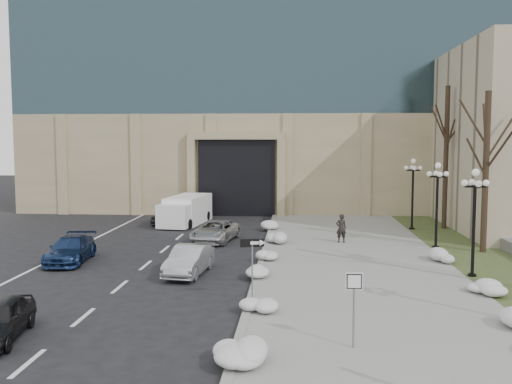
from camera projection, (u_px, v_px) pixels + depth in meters
The scene contains 26 objects.
sidewalk at pixel (357, 267), 26.52m from camera, with size 9.00×40.00×0.12m, color gray.
curb at pixel (260, 266), 26.83m from camera, with size 0.30×40.00×0.14m, color gray.
grass_strip at pixel (500, 270), 26.06m from camera, with size 4.00×40.00×0.10m, color #364321.
office_tower at pixel (269, 9), 54.59m from camera, with size 40.00×24.70×36.00m.
car_b at pixel (189, 260), 25.34m from camera, with size 1.37×3.91×1.29m, color #A0A4A8.
car_c at pixel (71, 250), 27.91m from camera, with size 1.75×4.31×1.25m, color navy.
car_d at pixel (215, 231), 33.55m from camera, with size 2.06×4.47×1.24m, color #B4B4B4.
car_e at pixel (170, 214), 40.66m from camera, with size 1.63×4.05×1.38m, color #2E2E33.
pedestrian at pixel (341, 228), 32.58m from camera, with size 0.60×0.39×1.64m, color black.
box_truck at pixel (186, 211), 40.45m from camera, with size 2.92×6.41×1.96m.
one_way_sign at pixel (256, 250), 20.54m from camera, with size 0.92×0.31×2.44m.
keep_sign at pixel (354, 294), 16.01m from camera, with size 0.49×0.07×2.28m.
snow_clump_b at pixel (243, 355), 15.14m from camera, with size 1.10×1.60×0.36m, color silver.
snow_clump_c at pixel (260, 308), 19.31m from camera, with size 1.10×1.60×0.36m, color silver.
snow_clump_d at pixel (265, 274), 24.21m from camera, with size 1.10×1.60×0.36m, color silver.
snow_clump_e at pixel (267, 255), 28.31m from camera, with size 1.10×1.60×0.36m, color silver.
snow_clump_f at pixel (275, 239), 32.75m from camera, with size 1.10×1.60×0.36m, color silver.
snow_clump_g at pixel (273, 227), 37.37m from camera, with size 1.10×1.60×0.36m, color silver.
snow_clump_i at pixel (483, 290), 21.66m from camera, with size 1.10×1.60×0.36m, color silver.
snow_clump_j at pixel (446, 259), 27.34m from camera, with size 1.10×1.60×0.36m, color silver.
snow_clump_k at pixel (237, 352), 15.36m from camera, with size 1.10×1.60×0.36m, color silver.
lamppost_b at pixel (474, 208), 24.41m from camera, with size 1.18×1.18×4.76m.
lamppost_c at pixel (437, 194), 30.87m from camera, with size 1.18×1.18×4.76m.
lamppost_d at pixel (413, 184), 37.32m from camera, with size 1.18×1.18×4.76m.
tree_mid at pixel (487, 149), 29.49m from camera, with size 3.20×3.20×8.50m.
tree_far at pixel (447, 137), 37.38m from camera, with size 3.20×3.20×9.50m.
Camera 1 is at (0.67, -12.35, 6.01)m, focal length 40.00 mm.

